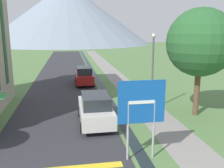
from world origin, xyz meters
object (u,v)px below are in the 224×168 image
at_px(road_sign, 141,108).
at_px(parked_car_near, 95,109).
at_px(tree_by_path, 200,43).
at_px(streetlamp, 153,66).
at_px(parked_car_far, 84,76).

xyz_separation_m(road_sign, parked_car_near, (-1.49, 4.51, -1.40)).
height_order(road_sign, tree_by_path, tree_by_path).
bearing_deg(road_sign, streetlamp, 67.59).
bearing_deg(tree_by_path, road_sign, -136.38).
xyz_separation_m(road_sign, tree_by_path, (5.20, 4.96, 2.42)).
relative_size(streetlamp, tree_by_path, 0.77).
bearing_deg(parked_car_near, parked_car_far, 89.98).
distance_m(streetlamp, tree_by_path, 3.35).
xyz_separation_m(parked_car_far, streetlamp, (4.13, -9.13, 2.21)).
bearing_deg(streetlamp, road_sign, -112.41).
bearing_deg(tree_by_path, parked_car_near, -176.18).
relative_size(parked_car_near, tree_by_path, 0.64).
distance_m(road_sign, streetlamp, 6.98).
xyz_separation_m(parked_car_near, tree_by_path, (6.69, 0.45, 3.81)).
height_order(parked_car_near, tree_by_path, tree_by_path).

